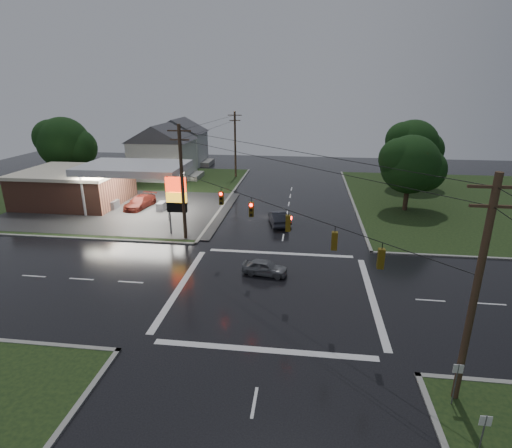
# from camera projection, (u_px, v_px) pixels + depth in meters

# --- Properties ---
(ground) EXTENTS (120.00, 120.00, 0.00)m
(ground) POSITION_uv_depth(u_px,v_px,m) (274.00, 291.00, 29.21)
(ground) COLOR black
(ground) RESTS_ON ground
(grass_nw) EXTENTS (36.00, 36.00, 0.08)m
(grass_nw) POSITION_uv_depth(u_px,v_px,m) (107.00, 192.00, 56.66)
(grass_nw) COLOR black
(grass_nw) RESTS_ON ground
(grass_ne) EXTENTS (36.00, 36.00, 0.08)m
(grass_ne) POSITION_uv_depth(u_px,v_px,m) (495.00, 204.00, 50.50)
(grass_ne) COLOR black
(grass_ne) RESTS_ON ground
(gas_station) EXTENTS (26.20, 18.00, 5.60)m
(gas_station) POSITION_uv_depth(u_px,v_px,m) (83.00, 185.00, 49.90)
(gas_station) COLOR #2D2D2D
(gas_station) RESTS_ON ground
(pylon_sign) EXTENTS (2.00, 0.35, 6.00)m
(pylon_sign) POSITION_uv_depth(u_px,v_px,m) (176.00, 196.00, 38.99)
(pylon_sign) COLOR #59595E
(pylon_sign) RESTS_ON ground
(utility_pole_nw) EXTENTS (2.20, 0.32, 11.00)m
(utility_pole_nw) POSITION_uv_depth(u_px,v_px,m) (182.00, 182.00, 37.38)
(utility_pole_nw) COLOR #382619
(utility_pole_nw) RESTS_ON ground
(utility_pole_se) EXTENTS (2.20, 0.32, 11.00)m
(utility_pole_se) POSITION_uv_depth(u_px,v_px,m) (475.00, 292.00, 17.31)
(utility_pole_se) COLOR #382619
(utility_pole_se) RESTS_ON ground
(utility_pole_n) EXTENTS (2.20, 0.32, 10.50)m
(utility_pole_n) POSITION_uv_depth(u_px,v_px,m) (235.00, 144.00, 64.19)
(utility_pole_n) COLOR #382619
(utility_pole_n) RESTS_ON ground
(traffic_signals) EXTENTS (26.87, 26.87, 1.47)m
(traffic_signals) POSITION_uv_depth(u_px,v_px,m) (275.00, 206.00, 27.08)
(traffic_signals) COLOR black
(traffic_signals) RESTS_ON ground
(house_near) EXTENTS (11.05, 8.48, 8.60)m
(house_near) POSITION_uv_depth(u_px,v_px,m) (163.00, 151.00, 64.02)
(house_near) COLOR silver
(house_near) RESTS_ON ground
(house_far) EXTENTS (11.05, 8.48, 8.60)m
(house_far) POSITION_uv_depth(u_px,v_px,m) (180.00, 141.00, 75.39)
(house_far) COLOR silver
(house_far) RESTS_ON ground
(tree_nw_behind) EXTENTS (8.93, 7.60, 10.00)m
(tree_nw_behind) POSITION_uv_depth(u_px,v_px,m) (65.00, 143.00, 59.34)
(tree_nw_behind) COLOR black
(tree_nw_behind) RESTS_ON ground
(tree_ne_near) EXTENTS (7.99, 6.80, 8.98)m
(tree_ne_near) POSITION_uv_depth(u_px,v_px,m) (411.00, 165.00, 46.34)
(tree_ne_near) COLOR black
(tree_ne_near) RESTS_ON ground
(tree_ne_far) EXTENTS (8.46, 7.20, 9.80)m
(tree_ne_far) POSITION_uv_depth(u_px,v_px,m) (414.00, 145.00, 57.04)
(tree_ne_far) COLOR black
(tree_ne_far) RESTS_ON ground
(car_north) EXTENTS (2.65, 4.87, 1.52)m
(car_north) POSITION_uv_depth(u_px,v_px,m) (278.00, 218.00, 43.04)
(car_north) COLOR #212329
(car_north) RESTS_ON ground
(car_crossing) EXTENTS (3.78, 1.96, 1.23)m
(car_crossing) POSITION_uv_depth(u_px,v_px,m) (265.00, 267.00, 31.56)
(car_crossing) COLOR slate
(car_crossing) RESTS_ON ground
(car_pump) EXTENTS (2.94, 5.50, 1.52)m
(car_pump) POSITION_uv_depth(u_px,v_px,m) (140.00, 202.00, 48.88)
(car_pump) COLOR #501812
(car_pump) RESTS_ON ground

